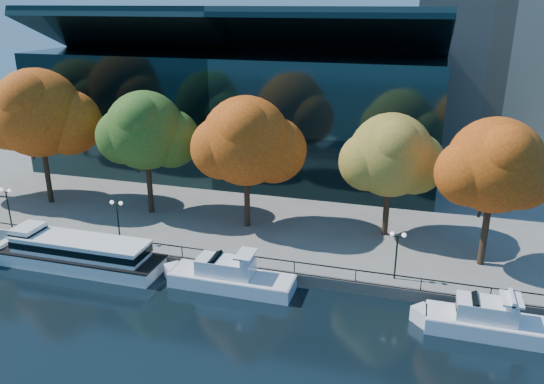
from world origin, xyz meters
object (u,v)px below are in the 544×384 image
(tree_2, at_px, (146,132))
(tree_3, at_px, (248,143))
(tree_4, at_px, (392,157))
(tree_1, at_px, (39,115))
(lamp_1, at_px, (117,212))
(cruiser_near, at_px, (226,276))
(lamp_0, at_px, (7,199))
(lamp_2, at_px, (397,245))
(cruiser_far, at_px, (485,320))
(tour_boat, at_px, (72,251))
(tree_5, at_px, (497,168))

(tree_2, distance_m, tree_3, 10.88)
(tree_4, bearing_deg, tree_1, -177.62)
(tree_2, bearing_deg, lamp_1, -85.49)
(cruiser_near, xyz_separation_m, lamp_0, (-23.75, 3.36, 2.97))
(lamp_0, bearing_deg, lamp_2, 0.00)
(cruiser_near, relative_size, tree_4, 0.97)
(cruiser_near, xyz_separation_m, tree_3, (-1.44, 10.06, 8.42))
(cruiser_near, relative_size, lamp_1, 2.79)
(cruiser_far, xyz_separation_m, lamp_2, (-6.47, 4.29, 2.96))
(cruiser_far, bearing_deg, tree_3, 152.33)
(tour_boat, distance_m, lamp_1, 5.15)
(tree_4, xyz_separation_m, lamp_2, (1.33, -8.41, -4.67))
(lamp_1, bearing_deg, lamp_0, 180.00)
(tree_4, bearing_deg, cruiser_far, -58.45)
(tree_5, height_order, lamp_2, tree_5)
(tree_2, xyz_separation_m, tree_3, (10.86, -0.65, -0.15))
(tour_boat, xyz_separation_m, tree_4, (26.00, 12.06, 7.27))
(tree_4, bearing_deg, lamp_2, -81.01)
(tree_1, xyz_separation_m, lamp_2, (37.41, -6.91, -6.75))
(tree_3, height_order, tree_4, tree_3)
(tree_3, bearing_deg, tree_2, 176.59)
(tree_2, relative_size, lamp_2, 3.15)
(lamp_0, bearing_deg, tour_boat, -21.03)
(tree_2, bearing_deg, tree_5, -4.98)
(tour_boat, bearing_deg, lamp_1, 54.95)
(tree_2, xyz_separation_m, lamp_0, (-11.45, -7.35, -5.60))
(tree_1, distance_m, tree_4, 36.17)
(cruiser_near, distance_m, tree_4, 18.29)
(tour_boat, xyz_separation_m, lamp_1, (2.55, 3.64, 2.59))
(cruiser_near, bearing_deg, lamp_1, 164.01)
(cruiser_far, bearing_deg, lamp_1, 172.18)
(tree_3, distance_m, tree_5, 21.57)
(tree_1, height_order, tree_5, tree_1)
(tour_boat, distance_m, lamp_2, 27.69)
(lamp_2, bearing_deg, cruiser_far, -33.57)
(cruiser_far, bearing_deg, lamp_2, 146.43)
(tree_3, bearing_deg, cruiser_far, -27.67)
(tree_3, distance_m, lamp_1, 13.43)
(cruiser_far, xyz_separation_m, tree_1, (-43.88, 11.21, 9.70))
(tree_4, distance_m, lamp_0, 36.75)
(cruiser_near, height_order, tree_2, tree_2)
(tree_3, bearing_deg, lamp_1, -146.91)
(cruiser_far, bearing_deg, tree_4, 121.55)
(cruiser_near, bearing_deg, tree_3, 98.15)
(tree_1, height_order, lamp_0, tree_1)
(tree_1, xyz_separation_m, tree_2, (12.06, 0.43, -1.14))
(lamp_2, bearing_deg, lamp_0, 180.00)
(tree_1, distance_m, tree_5, 44.46)
(cruiser_near, bearing_deg, tree_2, 138.97)
(tree_1, xyz_separation_m, tree_5, (44.38, -2.38, -1.19))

